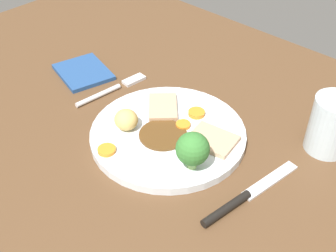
% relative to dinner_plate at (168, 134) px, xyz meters
% --- Properties ---
extents(dining_table, '(1.20, 0.84, 0.04)m').
position_rel_dinner_plate_xyz_m(dining_table, '(-0.03, 0.01, -0.02)').
color(dining_table, brown).
rests_on(dining_table, ground).
extents(dinner_plate, '(0.25, 0.25, 0.01)m').
position_rel_dinner_plate_xyz_m(dinner_plate, '(0.00, 0.00, 0.00)').
color(dinner_plate, white).
rests_on(dinner_plate, dining_table).
extents(gravy_pool, '(0.08, 0.08, 0.00)m').
position_rel_dinner_plate_xyz_m(gravy_pool, '(0.00, -0.01, 0.01)').
color(gravy_pool, '#563819').
rests_on(gravy_pool, dinner_plate).
extents(meat_slice_main, '(0.09, 0.09, 0.01)m').
position_rel_dinner_plate_xyz_m(meat_slice_main, '(-0.05, 0.04, 0.01)').
color(meat_slice_main, tan).
rests_on(meat_slice_main, dinner_plate).
extents(meat_slice_under, '(0.08, 0.07, 0.01)m').
position_rel_dinner_plate_xyz_m(meat_slice_under, '(0.07, 0.03, 0.01)').
color(meat_slice_under, tan).
rests_on(meat_slice_under, dinner_plate).
extents(roast_potato_left, '(0.04, 0.04, 0.03)m').
position_rel_dinner_plate_xyz_m(roast_potato_left, '(-0.05, -0.04, 0.02)').
color(roast_potato_left, '#D8B260').
rests_on(roast_potato_left, dinner_plate).
extents(carrot_coin_front, '(0.02, 0.02, 0.01)m').
position_rel_dinner_plate_xyz_m(carrot_coin_front, '(0.01, 0.03, 0.01)').
color(carrot_coin_front, orange).
rests_on(carrot_coin_front, dinner_plate).
extents(carrot_coin_back, '(0.03, 0.03, 0.01)m').
position_rel_dinner_plate_xyz_m(carrot_coin_back, '(0.01, 0.06, 0.01)').
color(carrot_coin_back, orange).
rests_on(carrot_coin_back, dinner_plate).
extents(carrot_coin_side, '(0.03, 0.03, 0.01)m').
position_rel_dinner_plate_xyz_m(carrot_coin_side, '(-0.03, -0.10, 0.01)').
color(carrot_coin_side, orange).
rests_on(carrot_coin_side, dinner_plate).
extents(broccoli_floret, '(0.05, 0.05, 0.06)m').
position_rel_dinner_plate_xyz_m(broccoli_floret, '(0.08, -0.04, 0.04)').
color(broccoli_floret, '#8CB766').
rests_on(broccoli_floret, dinner_plate).
extents(fork, '(0.03, 0.15, 0.01)m').
position_rel_dinner_plate_xyz_m(fork, '(-0.17, 0.03, -0.00)').
color(fork, silver).
rests_on(fork, dining_table).
extents(knife, '(0.04, 0.19, 0.01)m').
position_rel_dinner_plate_xyz_m(knife, '(0.17, -0.03, -0.00)').
color(knife, black).
rests_on(knife, dining_table).
extents(water_glass, '(0.07, 0.07, 0.09)m').
position_rel_dinner_plate_xyz_m(water_glass, '(0.20, 0.15, 0.04)').
color(water_glass, silver).
rests_on(water_glass, dining_table).
extents(folded_napkin, '(0.13, 0.11, 0.01)m').
position_rel_dinner_plate_xyz_m(folded_napkin, '(-0.26, 0.03, -0.00)').
color(folded_napkin, navy).
rests_on(folded_napkin, dining_table).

